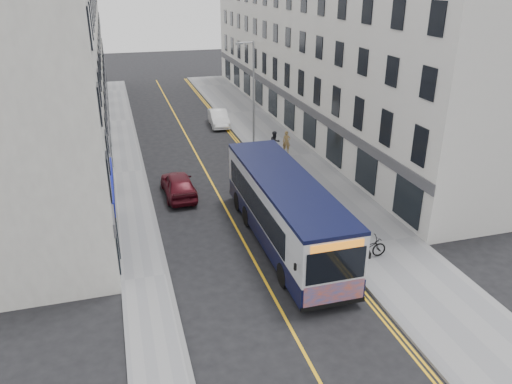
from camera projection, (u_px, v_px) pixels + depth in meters
ground at (248, 250)px, 23.98m from camera, size 140.00×140.00×0.00m
pavement_east at (288, 157)px, 36.11m from camera, size 4.50×64.00×0.12m
pavement_west at (129, 172)px, 33.25m from camera, size 2.00×64.00×0.12m
kerb_east at (258, 159)px, 35.54m from camera, size 0.18×64.00×0.13m
kerb_west at (144, 171)px, 33.50m from camera, size 0.18×64.00×0.13m
road_centre_line at (203, 166)px, 34.55m from camera, size 0.12×64.00×0.01m
road_dbl_yellow_inner at (252, 161)px, 35.45m from camera, size 0.10×64.00×0.01m
road_dbl_yellow_outer at (255, 161)px, 35.50m from camera, size 0.10×64.00×0.01m
terrace_east at (312, 47)px, 42.80m from camera, size 6.00×46.00×13.00m
terrace_west at (59, 56)px, 37.59m from camera, size 6.00×46.00×13.00m
streetlamp at (252, 93)px, 35.62m from camera, size 1.32×0.18×8.00m
city_bus at (284, 209)px, 23.88m from camera, size 2.74×11.75×3.41m
bicycle at (366, 248)px, 22.87m from camera, size 1.99×0.70×1.04m
pedestrian_near at (286, 142)px, 36.47m from camera, size 0.67×0.53×1.61m
pedestrian_far at (275, 143)px, 36.08m from camera, size 1.01×0.89×1.73m
car_white at (219, 118)px, 43.45m from camera, size 1.75×4.26×1.37m
car_maroon at (178, 184)px, 29.54m from camera, size 1.87×4.39×1.48m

